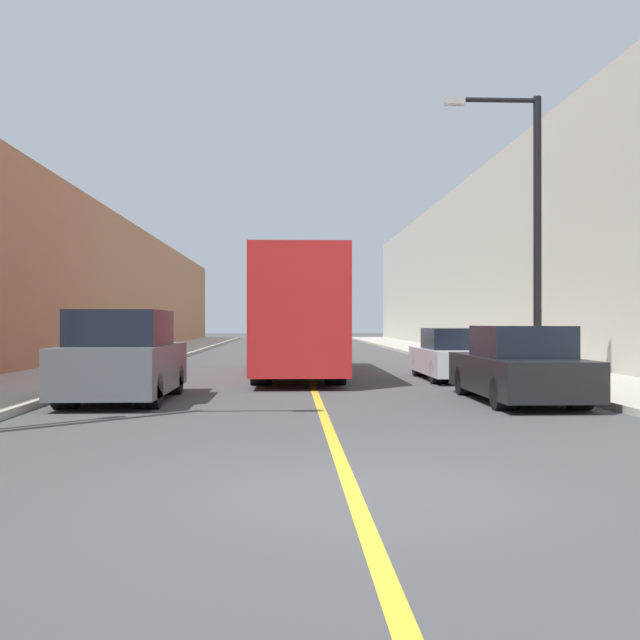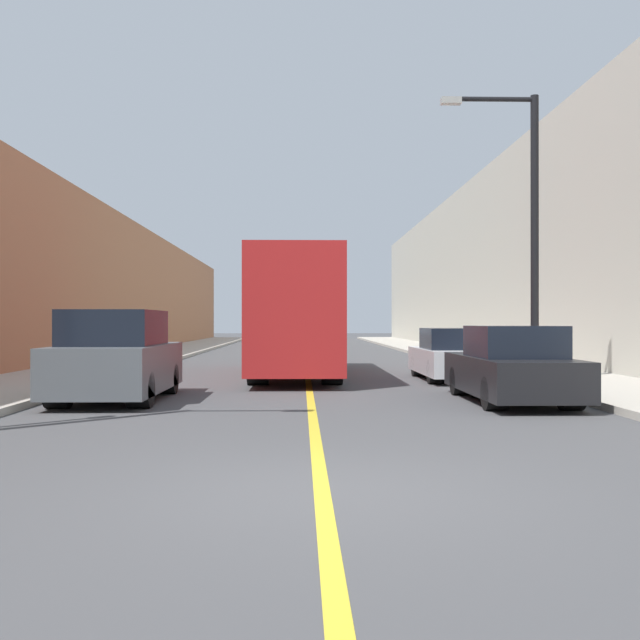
{
  "view_description": "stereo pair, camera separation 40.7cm",
  "coord_description": "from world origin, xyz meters",
  "px_view_note": "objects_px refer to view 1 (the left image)",
  "views": [
    {
      "loc": [
        -0.61,
        -7.01,
        1.62
      ],
      "look_at": [
        0.42,
        17.16,
        1.68
      ],
      "focal_mm": 42.0,
      "sensor_mm": 36.0,
      "label": 1
    },
    {
      "loc": [
        -0.2,
        -7.02,
        1.62
      ],
      "look_at": [
        0.42,
        17.16,
        1.68
      ],
      "focal_mm": 42.0,
      "sensor_mm": 36.0,
      "label": 2
    }
  ],
  "objects_px": {
    "car_right_near": "(518,368)",
    "street_lamp_right": "(529,218)",
    "car_right_mid": "(455,356)",
    "parked_suv_left": "(123,359)",
    "bus": "(297,313)"
  },
  "relations": [
    {
      "from": "parked_suv_left",
      "to": "car_right_mid",
      "type": "distance_m",
      "value": 9.57
    },
    {
      "from": "bus",
      "to": "parked_suv_left",
      "type": "bearing_deg",
      "value": -117.44
    },
    {
      "from": "bus",
      "to": "street_lamp_right",
      "type": "height_order",
      "value": "street_lamp_right"
    },
    {
      "from": "parked_suv_left",
      "to": "street_lamp_right",
      "type": "xyz_separation_m",
      "value": [
        9.35,
        2.98,
        3.34
      ]
    },
    {
      "from": "car_right_mid",
      "to": "street_lamp_right",
      "type": "bearing_deg",
      "value": -59.27
    },
    {
      "from": "car_right_near",
      "to": "street_lamp_right",
      "type": "distance_m",
      "value": 5.11
    },
    {
      "from": "parked_suv_left",
      "to": "car_right_near",
      "type": "bearing_deg",
      "value": -3.49
    },
    {
      "from": "parked_suv_left",
      "to": "car_right_mid",
      "type": "relative_size",
      "value": 1.0
    },
    {
      "from": "car_right_mid",
      "to": "parked_suv_left",
      "type": "bearing_deg",
      "value": -146.7
    },
    {
      "from": "car_right_near",
      "to": "car_right_mid",
      "type": "xyz_separation_m",
      "value": [
        -0.0,
        5.74,
        -0.04
      ]
    },
    {
      "from": "parked_suv_left",
      "to": "car_right_mid",
      "type": "bearing_deg",
      "value": 33.3
    },
    {
      "from": "street_lamp_right",
      "to": "car_right_near",
      "type": "bearing_deg",
      "value": -111.24
    },
    {
      "from": "street_lamp_right",
      "to": "car_right_mid",
      "type": "bearing_deg",
      "value": 120.73
    },
    {
      "from": "bus",
      "to": "street_lamp_right",
      "type": "relative_size",
      "value": 1.44
    },
    {
      "from": "bus",
      "to": "car_right_near",
      "type": "height_order",
      "value": "bus"
    }
  ]
}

